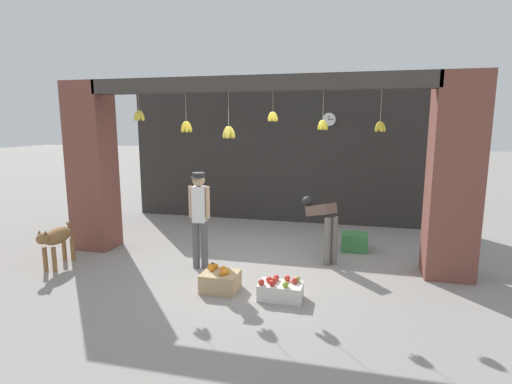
{
  "coord_description": "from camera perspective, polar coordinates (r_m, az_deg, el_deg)",
  "views": [
    {
      "loc": [
        1.59,
        -6.01,
        2.31
      ],
      "look_at": [
        0.0,
        0.46,
        1.15
      ],
      "focal_mm": 28.0,
      "sensor_mm": 36.0,
      "label": 1
    }
  ],
  "objects": [
    {
      "name": "dog",
      "position": [
        7.21,
        -26.63,
        -5.93
      ],
      "size": [
        0.32,
        0.94,
        0.69
      ],
      "rotation": [
        0.0,
        0.0,
        -1.47
      ],
      "color": "olive",
      "rests_on": "ground_plane"
    },
    {
      "name": "produce_box_green",
      "position": [
        7.57,
        13.89,
        -6.93
      ],
      "size": [
        0.46,
        0.42,
        0.31
      ],
      "primitive_type": "cube",
      "color": "#387A42",
      "rests_on": "ground_plane"
    },
    {
      "name": "fruit_crate_oranges",
      "position": [
        5.71,
        -5.12,
        -12.48
      ],
      "size": [
        0.5,
        0.43,
        0.33
      ],
      "color": "tan",
      "rests_on": "ground_plane"
    },
    {
      "name": "shop_pillar_left",
      "position": [
        7.86,
        -22.32,
        3.31
      ],
      "size": [
        0.7,
        0.6,
        3.02
      ],
      "primitive_type": "cube",
      "color": "brown",
      "rests_on": "ground_plane"
    },
    {
      "name": "worker_stooping",
      "position": [
        6.76,
        9.49,
        -4.08
      ],
      "size": [
        0.65,
        0.67,
        1.04
      ],
      "rotation": [
        0.0,
        0.0,
        0.76
      ],
      "color": "#6B665B",
      "rests_on": "ground_plane"
    },
    {
      "name": "storefront_awning",
      "position": [
        6.36,
        -0.9,
        14.82
      ],
      "size": [
        5.45,
        0.26,
        0.97
      ],
      "color": "#3D3833"
    },
    {
      "name": "shop_pillar_right",
      "position": [
        6.52,
        26.45,
        1.81
      ],
      "size": [
        0.7,
        0.6,
        3.02
      ],
      "primitive_type": "cube",
      "color": "brown",
      "rests_on": "ground_plane"
    },
    {
      "name": "shopkeeper",
      "position": [
        6.35,
        -8.08,
        -3.07
      ],
      "size": [
        0.34,
        0.26,
        1.55
      ],
      "rotation": [
        0.0,
        0.0,
        3.22
      ],
      "color": "#56565B",
      "rests_on": "ground_plane"
    },
    {
      "name": "wall_clock",
      "position": [
        9.09,
        10.39,
        10.17
      ],
      "size": [
        0.31,
        0.03,
        0.31
      ],
      "color": "black"
    },
    {
      "name": "shop_back_wall",
      "position": [
        9.32,
        3.94,
        4.95
      ],
      "size": [
        7.35,
        0.12,
        3.02
      ],
      "primitive_type": "cube",
      "color": "#2D2B28",
      "rests_on": "ground_plane"
    },
    {
      "name": "water_bottle",
      "position": [
        6.19,
        -6.22,
        -11.07
      ],
      "size": [
        0.07,
        0.07,
        0.22
      ],
      "color": "silver",
      "rests_on": "ground_plane"
    },
    {
      "name": "ground_plane",
      "position": [
        6.63,
        -0.97,
        -10.5
      ],
      "size": [
        60.0,
        60.0,
        0.0
      ],
      "primitive_type": "plane",
      "color": "gray"
    },
    {
      "name": "fruit_crate_apples",
      "position": [
        5.45,
        3.51,
        -13.81
      ],
      "size": [
        0.58,
        0.34,
        0.29
      ],
      "color": "silver",
      "rests_on": "ground_plane"
    }
  ]
}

